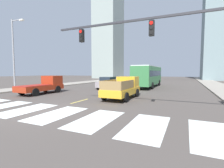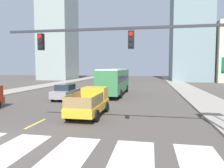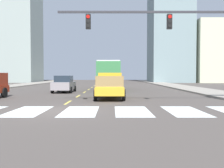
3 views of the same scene
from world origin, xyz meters
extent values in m
plane|color=#4B443F|center=(0.00, 0.00, 0.00)|extent=(160.00, 160.00, 0.00)
cube|color=gray|center=(-12.74, 18.00, 0.07)|extent=(3.87, 110.00, 0.15)
cube|color=silver|center=(-3.86, 0.00, 0.00)|extent=(1.70, 3.81, 0.01)
cube|color=silver|center=(-1.29, 0.00, 0.00)|extent=(1.70, 3.81, 0.01)
cube|color=silver|center=(1.29, 0.00, 0.00)|extent=(1.70, 3.81, 0.01)
cube|color=silver|center=(3.86, 0.00, 0.00)|extent=(1.70, 3.81, 0.01)
cube|color=silver|center=(6.44, 0.00, 0.00)|extent=(1.70, 3.81, 0.01)
cube|color=silver|center=(9.02, 0.00, 0.00)|extent=(1.70, 3.81, 0.01)
cube|color=#E0C44C|center=(0.00, 4.00, 0.00)|extent=(0.16, 2.40, 0.01)
cube|color=#E0C44C|center=(0.00, 9.00, 0.00)|extent=(0.16, 2.40, 0.01)
cube|color=#E0C44C|center=(0.00, 14.00, 0.00)|extent=(0.16, 2.40, 0.01)
cube|color=#E0C44C|center=(0.00, 19.00, 0.00)|extent=(0.16, 2.40, 0.01)
cube|color=#E0C44C|center=(0.00, 24.00, 0.00)|extent=(0.16, 2.40, 0.01)
cube|color=#E0C44C|center=(0.00, 29.00, 0.00)|extent=(0.16, 2.40, 0.01)
cube|color=#E0C44C|center=(0.00, 34.00, 0.00)|extent=(0.16, 2.40, 0.01)
cube|color=#E0C44C|center=(0.00, 39.00, 0.00)|extent=(0.16, 2.40, 0.01)
cube|color=gold|center=(2.70, 6.65, 0.68)|extent=(1.96, 5.20, 0.56)
cube|color=gold|center=(2.70, 8.35, 1.46)|extent=(1.84, 1.60, 1.00)
cube|color=#19232D|center=(2.70, 8.79, 1.64)|extent=(1.72, 0.08, 0.56)
cube|color=gold|center=(2.70, 5.70, 0.99)|extent=(1.84, 3.30, 0.06)
cylinder|color=black|center=(1.72, 8.21, 0.40)|extent=(0.22, 0.80, 0.80)
cylinder|color=black|center=(3.68, 8.21, 0.40)|extent=(0.22, 0.80, 0.80)
cylinder|color=black|center=(1.72, 5.09, 0.40)|extent=(0.22, 0.80, 0.80)
cylinder|color=black|center=(3.68, 5.09, 0.40)|extent=(0.22, 0.80, 0.80)
cube|color=olive|center=(1.79, 5.70, 1.37)|extent=(0.06, 3.17, 0.70)
cube|color=olive|center=(3.60, 5.70, 1.37)|extent=(0.06, 3.17, 0.70)
cube|color=olive|center=(2.70, 4.12, 1.37)|extent=(1.80, 0.06, 0.70)
cube|color=#9B2B14|center=(-6.60, 5.95, 0.68)|extent=(1.96, 5.20, 0.56)
cube|color=#9B2B14|center=(-6.60, 7.65, 1.46)|extent=(1.84, 1.60, 1.00)
cube|color=#19232D|center=(-6.60, 8.09, 1.64)|extent=(1.72, 0.08, 0.56)
cube|color=maroon|center=(-6.60, 5.00, 0.99)|extent=(1.84, 3.30, 0.06)
cylinder|color=black|center=(-7.58, 7.51, 0.40)|extent=(0.22, 0.80, 0.80)
cylinder|color=black|center=(-5.62, 7.51, 0.40)|extent=(0.22, 0.80, 0.80)
cylinder|color=black|center=(-7.58, 4.39, 0.40)|extent=(0.22, 0.80, 0.80)
cylinder|color=black|center=(-5.62, 4.39, 0.40)|extent=(0.22, 0.80, 0.80)
cube|color=#377A44|center=(2.49, 18.76, 1.85)|extent=(2.50, 10.80, 2.70)
cube|color=#19232D|center=(2.49, 18.76, 2.20)|extent=(2.52, 9.94, 0.80)
cube|color=silver|center=(2.49, 18.76, 3.26)|extent=(2.40, 10.37, 0.12)
cylinder|color=black|center=(1.24, 22.11, 0.50)|extent=(0.22, 1.00, 1.00)
cylinder|color=black|center=(3.74, 22.11, 0.50)|extent=(0.22, 1.00, 1.00)
cylinder|color=black|center=(1.24, 15.79, 0.50)|extent=(0.22, 1.00, 1.00)
cylinder|color=black|center=(3.74, 15.79, 0.50)|extent=(0.22, 1.00, 1.00)
cube|color=gray|center=(-2.06, 13.74, 0.70)|extent=(1.80, 4.40, 0.76)
cube|color=#1E2833|center=(-2.06, 13.59, 1.40)|extent=(1.58, 2.11, 0.64)
cylinder|color=black|center=(-2.96, 15.10, 0.32)|extent=(0.22, 0.64, 0.64)
cylinder|color=black|center=(-1.16, 15.10, 0.32)|extent=(0.22, 0.64, 0.64)
cylinder|color=black|center=(-2.96, 12.37, 0.32)|extent=(0.22, 0.64, 0.64)
cylinder|color=black|center=(-1.16, 12.37, 0.32)|extent=(0.22, 0.64, 0.64)
cube|color=#2D2D33|center=(5.58, 2.21, 5.40)|extent=(11.66, 0.12, 0.12)
cube|color=black|center=(6.16, 2.21, 4.85)|extent=(0.28, 0.24, 0.84)
cylinder|color=red|center=(6.16, 2.08, 5.11)|extent=(0.20, 0.04, 0.20)
cylinder|color=black|center=(6.16, 2.08, 4.85)|extent=(0.20, 0.04, 0.20)
cylinder|color=black|center=(6.16, 2.08, 4.59)|extent=(0.20, 0.04, 0.20)
cube|color=black|center=(1.50, 2.21, 4.85)|extent=(0.28, 0.24, 0.84)
cylinder|color=red|center=(1.50, 2.08, 5.11)|extent=(0.20, 0.04, 0.20)
cylinder|color=black|center=(1.50, 2.08, 4.85)|extent=(0.20, 0.04, 0.20)
cylinder|color=black|center=(1.50, 2.08, 4.59)|extent=(0.20, 0.04, 0.20)
cylinder|color=gray|center=(-12.18, 6.84, 4.50)|extent=(0.20, 0.20, 9.00)
cube|color=gray|center=(-11.28, 6.84, 8.80)|extent=(1.80, 0.10, 0.10)
cube|color=silver|center=(-10.38, 6.84, 8.70)|extent=(0.60, 0.28, 0.16)
cube|color=gray|center=(-19.84, 50.85, 15.87)|extent=(8.75, 10.86, 31.75)
cube|color=gray|center=(16.88, 50.16, 16.29)|extent=(9.48, 11.12, 32.58)
camera|label=1|loc=(7.99, -7.18, 2.44)|focal=26.28mm
camera|label=2|loc=(7.12, -7.98, 3.54)|focal=33.89mm
camera|label=3|loc=(2.86, -12.64, 1.79)|focal=41.24mm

